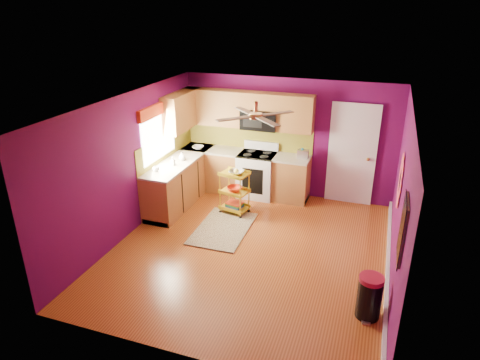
% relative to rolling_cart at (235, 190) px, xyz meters
% --- Properties ---
extents(ground, '(5.00, 5.00, 0.00)m').
position_rel_rolling_cart_xyz_m(ground, '(0.71, -1.20, -0.49)').
color(ground, brown).
rests_on(ground, ground).
extents(room_envelope, '(4.54, 5.04, 2.52)m').
position_rel_rolling_cart_xyz_m(room_envelope, '(0.74, -1.20, 1.14)').
color(room_envelope, '#550946').
rests_on(room_envelope, ground).
extents(lower_cabinets, '(2.81, 2.31, 0.94)m').
position_rel_rolling_cart_xyz_m(lower_cabinets, '(-0.63, 0.61, -0.05)').
color(lower_cabinets, brown).
rests_on(lower_cabinets, ground).
extents(electric_range, '(0.76, 0.66, 1.13)m').
position_rel_rolling_cart_xyz_m(electric_range, '(0.16, 0.97, -0.00)').
color(electric_range, white).
rests_on(electric_range, ground).
extents(upper_cabinetry, '(2.80, 2.30, 1.26)m').
position_rel_rolling_cart_xyz_m(upper_cabinetry, '(-0.53, 0.97, 1.31)').
color(upper_cabinetry, brown).
rests_on(upper_cabinetry, ground).
extents(left_window, '(0.08, 1.35, 1.08)m').
position_rel_rolling_cart_xyz_m(left_window, '(-1.51, -0.15, 1.25)').
color(left_window, white).
rests_on(left_window, ground).
extents(panel_door, '(0.95, 0.11, 2.15)m').
position_rel_rolling_cart_xyz_m(panel_door, '(2.06, 1.26, 0.54)').
color(panel_door, white).
rests_on(panel_door, ground).
extents(right_wall_art, '(0.04, 2.74, 1.04)m').
position_rel_rolling_cart_xyz_m(right_wall_art, '(2.94, -1.54, 0.96)').
color(right_wall_art, black).
rests_on(right_wall_art, ground).
extents(ceiling_fan, '(1.01, 1.01, 0.26)m').
position_rel_rolling_cart_xyz_m(ceiling_fan, '(0.71, -1.00, 1.80)').
color(ceiling_fan, '#BF8C3F').
rests_on(ceiling_fan, ground).
extents(shag_rug, '(0.94, 1.51, 0.02)m').
position_rel_rolling_cart_xyz_m(shag_rug, '(0.01, -0.69, -0.48)').
color(shag_rug, '#311F10').
rests_on(shag_rug, ground).
extents(rolling_cart, '(0.60, 0.49, 0.95)m').
position_rel_rolling_cart_xyz_m(rolling_cart, '(0.00, 0.00, 0.00)').
color(rolling_cart, gold).
rests_on(rolling_cart, ground).
extents(trash_can, '(0.37, 0.38, 0.63)m').
position_rel_rolling_cart_xyz_m(trash_can, '(2.70, -2.27, -0.18)').
color(trash_can, black).
rests_on(trash_can, ground).
extents(teal_kettle, '(0.18, 0.18, 0.21)m').
position_rel_rolling_cart_xyz_m(teal_kettle, '(1.09, 1.05, 0.54)').
color(teal_kettle, '#147697').
rests_on(teal_kettle, lower_cabinets).
extents(toaster, '(0.22, 0.15, 0.18)m').
position_rel_rolling_cart_xyz_m(toaster, '(1.11, 1.03, 0.54)').
color(toaster, beige).
rests_on(toaster, lower_cabinets).
extents(soap_bottle_a, '(0.08, 0.08, 0.18)m').
position_rel_rolling_cart_xyz_m(soap_bottle_a, '(-1.21, -0.22, 0.54)').
color(soap_bottle_a, '#EA3F72').
rests_on(soap_bottle_a, lower_cabinets).
extents(soap_bottle_b, '(0.14, 0.14, 0.17)m').
position_rel_rolling_cart_xyz_m(soap_bottle_b, '(-1.16, 0.11, 0.54)').
color(soap_bottle_b, white).
rests_on(soap_bottle_b, lower_cabinets).
extents(counter_dish, '(0.24, 0.24, 0.06)m').
position_rel_rolling_cart_xyz_m(counter_dish, '(-1.16, 0.88, 0.48)').
color(counter_dish, white).
rests_on(counter_dish, lower_cabinets).
extents(counter_cup, '(0.12, 0.12, 0.10)m').
position_rel_rolling_cart_xyz_m(counter_cup, '(-1.35, -0.60, 0.50)').
color(counter_cup, white).
rests_on(counter_cup, lower_cabinets).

